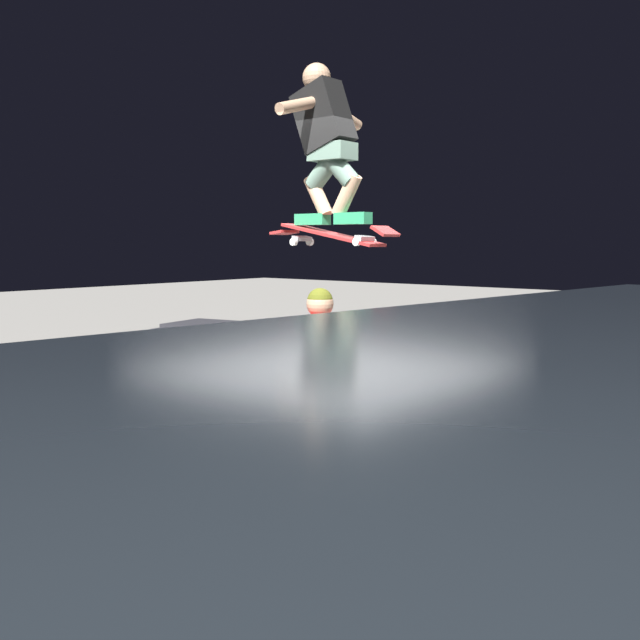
% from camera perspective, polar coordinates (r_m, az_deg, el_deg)
% --- Properties ---
extents(ground_plane, '(40.00, 40.00, 0.00)m').
position_cam_1_polar(ground_plane, '(5.97, 0.79, -9.90)').
color(ground_plane, gray).
extents(ledge_box_main, '(1.64, 1.06, 0.49)m').
position_cam_1_polar(ledge_box_main, '(5.72, 1.83, -8.09)').
color(ledge_box_main, black).
rests_on(ledge_box_main, ground).
extents(person_sitting_on_ledge, '(0.60, 0.78, 1.32)m').
position_cam_1_polar(person_sitting_on_ledge, '(5.24, -0.91, -3.91)').
color(person_sitting_on_ledge, '#2D3856').
rests_on(person_sitting_on_ledge, ground).
extents(skateboard, '(1.02, 0.21, 0.17)m').
position_cam_1_polar(skateboard, '(5.08, 0.97, 6.75)').
color(skateboard, '#B72D2D').
extents(skater_airborne, '(0.62, 0.89, 1.12)m').
position_cam_1_polar(skater_airborne, '(5.17, 0.47, 14.39)').
color(skater_airborne, '#2D9E66').
extents(kicker_ramp, '(1.06, 0.87, 0.33)m').
position_cam_1_polar(kicker_ramp, '(6.31, -16.37, -8.74)').
color(kicker_ramp, black).
rests_on(kicker_ramp, ground).
extents(picnic_table_back, '(1.93, 1.65, 0.75)m').
position_cam_1_polar(picnic_table_back, '(7.97, -6.28, -2.19)').
color(picnic_table_back, '#28282D').
rests_on(picnic_table_back, ground).
extents(trash_bin, '(0.47, 0.47, 0.85)m').
position_cam_1_polar(trash_bin, '(4.05, 19.25, -11.74)').
color(trash_bin, navy).
rests_on(trash_bin, ground).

